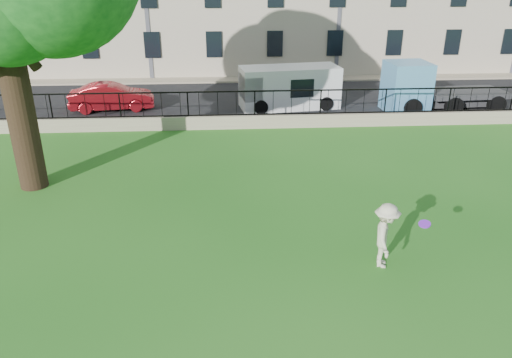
{
  "coord_description": "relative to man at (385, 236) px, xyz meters",
  "views": [
    {
      "loc": [
        -1.34,
        -9.91,
        7.0
      ],
      "look_at": [
        -0.49,
        3.5,
        1.13
      ],
      "focal_mm": 35.0,
      "sensor_mm": 36.0,
      "label": 1
    }
  ],
  "objects": [
    {
      "name": "street",
      "position": [
        -2.5,
        16.21,
        -0.84
      ],
      "size": [
        60.0,
        9.0,
        0.01
      ],
      "primitive_type": "cube",
      "color": "black",
      "rests_on": "ground"
    },
    {
      "name": "man",
      "position": [
        0.0,
        0.0,
        0.0
      ],
      "size": [
        0.89,
        1.22,
        1.69
      ],
      "primitive_type": "imported",
      "rotation": [
        0.0,
        0.0,
        1.3
      ],
      "color": "beige",
      "rests_on": "ground"
    },
    {
      "name": "iron_railing",
      "position": [
        -2.5,
        11.51,
        0.31
      ],
      "size": [
        50.0,
        0.05,
        1.13
      ],
      "color": "black",
      "rests_on": "retaining_wall"
    },
    {
      "name": "frisbee",
      "position": [
        0.54,
        -0.87,
        0.78
      ],
      "size": [
        0.29,
        0.3,
        0.12
      ],
      "primitive_type": "cylinder",
      "rotation": [
        0.21,
        -0.14,
        -0.11
      ],
      "color": "purple"
    },
    {
      "name": "retaining_wall",
      "position": [
        -2.5,
        11.51,
        -0.54
      ],
      "size": [
        50.0,
        0.4,
        0.6
      ],
      "primitive_type": "cube",
      "color": "gray",
      "rests_on": "ground"
    },
    {
      "name": "white_van",
      "position": [
        -0.5,
        14.91,
        0.21
      ],
      "size": [
        5.23,
        2.62,
        2.11
      ],
      "primitive_type": "cube",
      "rotation": [
        0.0,
        0.0,
        0.14
      ],
      "color": "silver",
      "rests_on": "street"
    },
    {
      "name": "red_sedan",
      "position": [
        -9.58,
        14.91,
        -0.16
      ],
      "size": [
        4.33,
        1.98,
        1.37
      ],
      "primitive_type": "imported",
      "rotation": [
        0.0,
        0.0,
        1.7
      ],
      "color": "#A2131C",
      "rests_on": "street"
    },
    {
      "name": "sidewalk",
      "position": [
        -2.5,
        21.41,
        -0.78
      ],
      "size": [
        60.0,
        1.4,
        0.12
      ],
      "primitive_type": "cube",
      "color": "gray",
      "rests_on": "ground"
    },
    {
      "name": "ground",
      "position": [
        -2.5,
        -0.49,
        -0.84
      ],
      "size": [
        120.0,
        120.0,
        0.0
      ],
      "primitive_type": "plane",
      "color": "#1D6117",
      "rests_on": "ground"
    },
    {
      "name": "blue_truck",
      "position": [
        7.19,
        13.91,
        0.39
      ],
      "size": [
        6.02,
        2.46,
        2.47
      ],
      "primitive_type": "cube",
      "rotation": [
        0.0,
        0.0,
        0.06
      ],
      "color": "#5CA2D7",
      "rests_on": "street"
    }
  ]
}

